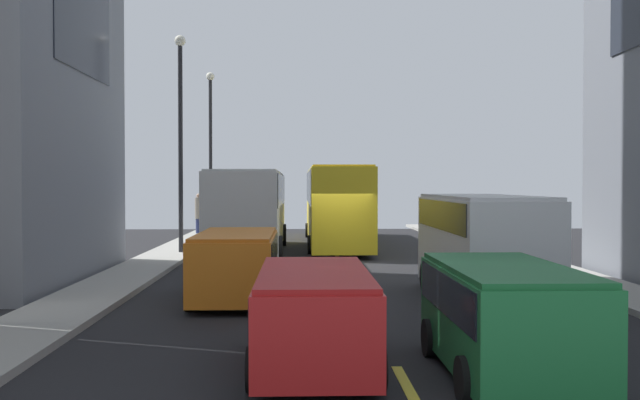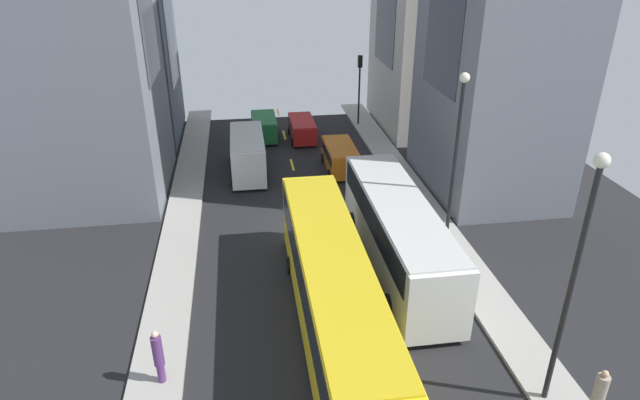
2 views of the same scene
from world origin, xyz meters
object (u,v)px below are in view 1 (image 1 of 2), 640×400
car_red_1 (314,310)px  car_orange_2 (236,260)px  city_bus_white (250,205)px  car_green_0 (505,311)px  streetcar_yellow (335,200)px  pedestrian_crossing_mid (198,212)px  pedestrian_waiting_curb (429,211)px  delivery_van_white (481,239)px  pedestrian_walking_far (457,216)px

car_red_1 → car_orange_2: bearing=105.8°
city_bus_white → car_green_0: 19.23m
streetcar_yellow → pedestrian_crossing_mid: size_ratio=6.59×
pedestrian_waiting_curb → pedestrian_crossing_mid: bearing=-141.1°
city_bus_white → delivery_van_white: (6.42, -11.94, -0.49)m
streetcar_yellow → car_red_1: 22.23m
car_orange_2 → pedestrian_walking_far: size_ratio=2.08×
pedestrian_crossing_mid → pedestrian_waiting_curb: bearing=-83.9°
city_bus_white → car_orange_2: bearing=-87.7°
car_green_0 → pedestrian_walking_far: bearing=78.7°
pedestrian_walking_far → streetcar_yellow: bearing=135.5°
city_bus_white → car_red_1: 18.06m
pedestrian_walking_far → car_orange_2: bearing=-178.5°
streetcar_yellow → car_red_1: streetcar_yellow is taller
pedestrian_crossing_mid → pedestrian_walking_far: bearing=-113.2°
city_bus_white → car_red_1: (2.22, -17.88, -1.12)m
pedestrian_walking_far → pedestrian_waiting_curb: (-0.07, 7.03, -0.04)m
streetcar_yellow → car_green_0: (1.34, -22.80, -1.15)m
delivery_van_white → pedestrian_crossing_mid: 24.00m
city_bus_white → car_orange_2: (0.46, -11.67, -1.02)m
delivery_van_white → car_red_1: (-4.20, -5.95, -0.62)m
car_green_0 → pedestrian_crossing_mid: bearing=106.8°
car_green_0 → pedestrian_crossing_mid: 29.70m
car_orange_2 → pedestrian_walking_far: (9.46, 17.71, 0.28)m
streetcar_yellow → pedestrian_walking_far: (6.23, 1.78, -0.86)m
pedestrian_crossing_mid → car_red_1: bearing=-175.5°
car_red_1 → delivery_van_white: bearing=54.8°
pedestrian_walking_far → pedestrian_crossing_mid: pedestrian_crossing_mid is taller
car_red_1 → pedestrian_waiting_curb: bearing=76.2°
streetcar_yellow → car_orange_2: streetcar_yellow is taller
car_green_0 → pedestrian_waiting_curb: (4.82, 31.60, 0.25)m
delivery_van_white → car_red_1: bearing=-125.2°
streetcar_yellow → car_green_0: streetcar_yellow is taller
streetcar_yellow → pedestrian_walking_far: size_ratio=6.77×
car_orange_2 → pedestrian_crossing_mid: (-4.00, 21.57, 0.31)m
city_bus_white → pedestrian_crossing_mid: (-3.54, 9.90, -0.71)m
streetcar_yellow → car_red_1: bearing=-93.8°
car_red_1 → car_orange_2: car_orange_2 is taller
car_green_0 → car_orange_2: bearing=123.6°
car_orange_2 → pedestrian_crossing_mid: bearing=100.5°
streetcar_yellow → delivery_van_white: size_ratio=2.41×
car_green_0 → streetcar_yellow: bearing=93.4°
pedestrian_waiting_curb → pedestrian_crossing_mid: size_ratio=0.94×
pedestrian_walking_far → pedestrian_crossing_mid: (-13.46, 3.86, 0.03)m
car_orange_2 → city_bus_white: bearing=92.3°
car_red_1 → pedestrian_crossing_mid: bearing=101.7°
delivery_van_white → car_red_1: 7.31m
streetcar_yellow → pedestrian_waiting_curb: bearing=55.0°
streetcar_yellow → delivery_van_white: 16.44m
delivery_van_white → car_red_1: delivery_van_white is taller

